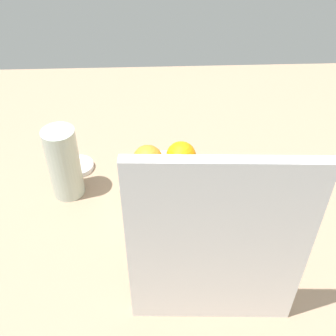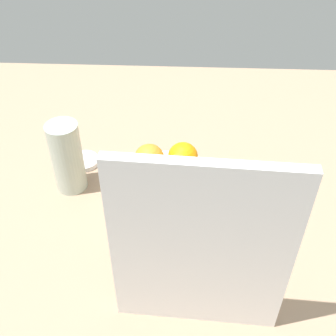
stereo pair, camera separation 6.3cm
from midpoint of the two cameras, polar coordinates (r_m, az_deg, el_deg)
The scene contains 11 objects.
ground_plane at distance 97.81cm, azimuth -1.57°, elevation -5.77°, with size 180.00×140.00×3.00cm, color #9D8065.
fruit_bowl at distance 96.07cm, azimuth -1.88°, elevation -3.17°, with size 23.08×23.08×5.70cm, color beige.
orange_front_left at distance 94.75cm, azimuth -4.70°, elevation 1.07°, with size 6.98×6.98×6.98cm, color orange.
orange_front_right at distance 90.53cm, azimuth -4.15°, elevation -1.11°, with size 6.98×6.98×6.98cm, color orange.
orange_center at distance 87.38cm, azimuth -1.49°, elevation -2.84°, with size 6.98×6.98×6.98cm, color orange.
orange_back_left at distance 91.51cm, azimuth 1.55°, elevation -0.46°, with size 6.98×6.98×6.98cm, color orange.
orange_back_right at distance 95.46cm, azimuth -0.08°, elevation 1.57°, with size 6.98×6.98×6.98cm, color orange.
banana_bunch at distance 91.82cm, azimuth -0.36°, elevation -0.59°, with size 9.07×17.40×6.20cm.
cutting_board at distance 65.19cm, azimuth 4.02°, elevation -11.24°, with size 28.00×1.80×36.00cm, color white.
thermos_tumbler at distance 97.74cm, azimuth -15.93°, elevation 0.59°, with size 7.35×7.35×17.79cm, color #B0C0B2.
jar_lid at distance 109.13cm, azimuth -13.88°, elevation 0.19°, with size 7.86×7.86×1.31cm, color white.
Camera 1 is at (3.33, 67.82, 68.98)cm, focal length 44.33 mm.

